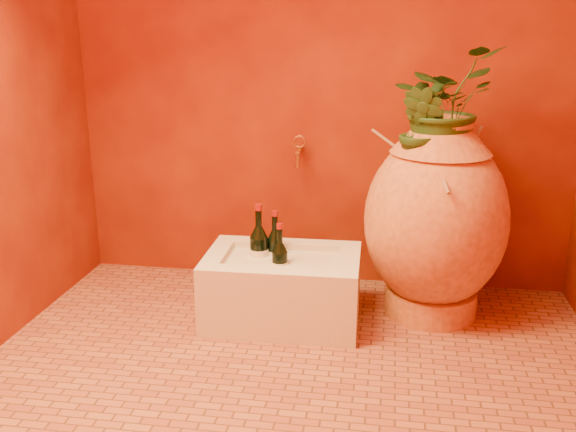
% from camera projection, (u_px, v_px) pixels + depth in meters
% --- Properties ---
extents(floor, '(2.50, 2.50, 0.00)m').
position_uv_depth(floor, '(290.00, 373.00, 2.51)').
color(floor, '#9B5432').
rests_on(floor, ground).
extents(wall_back, '(2.50, 0.02, 2.50)m').
position_uv_depth(wall_back, '(322.00, 37.00, 3.09)').
color(wall_back, '#611205').
rests_on(wall_back, ground).
extents(amphora, '(0.85, 0.85, 0.93)m').
position_uv_depth(amphora, '(436.00, 220.00, 2.91)').
color(amphora, orange).
rests_on(amphora, floor).
extents(stone_basin, '(0.70, 0.48, 0.32)m').
position_uv_depth(stone_basin, '(283.00, 289.00, 2.92)').
color(stone_basin, beige).
rests_on(stone_basin, floor).
extents(wine_bottle_a, '(0.09, 0.09, 0.35)m').
position_uv_depth(wine_bottle_a, '(259.00, 252.00, 2.95)').
color(wine_bottle_a, black).
rests_on(wine_bottle_a, stone_basin).
extents(wine_bottle_b, '(0.08, 0.08, 0.32)m').
position_uv_depth(wine_bottle_b, '(275.00, 253.00, 2.98)').
color(wine_bottle_b, black).
rests_on(wine_bottle_b, stone_basin).
extents(wine_bottle_c, '(0.07, 0.07, 0.30)m').
position_uv_depth(wine_bottle_c, '(280.00, 265.00, 2.85)').
color(wine_bottle_c, black).
rests_on(wine_bottle_c, stone_basin).
extents(wall_tap, '(0.07, 0.14, 0.15)m').
position_uv_depth(wall_tap, '(299.00, 150.00, 3.19)').
color(wall_tap, '#AC7127').
rests_on(wall_tap, wall_back).
extents(plant_main, '(0.59, 0.60, 0.50)m').
position_uv_depth(plant_main, '(444.00, 105.00, 2.77)').
color(plant_main, '#204017').
rests_on(plant_main, amphora).
extents(plant_side, '(0.26, 0.27, 0.38)m').
position_uv_depth(plant_side, '(422.00, 131.00, 2.71)').
color(plant_side, '#204017').
rests_on(plant_side, amphora).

